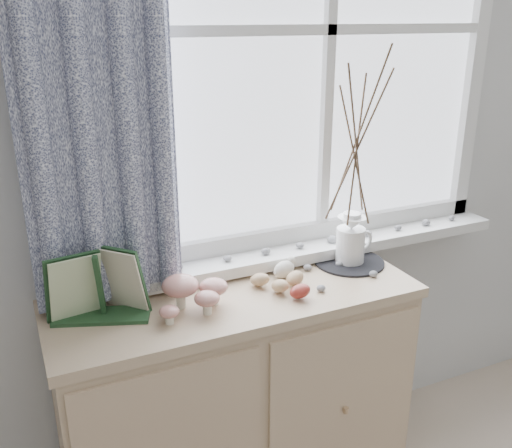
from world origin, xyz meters
name	(u,v)px	position (x,y,z in m)	size (l,w,h in m)	color
sideboard	(238,404)	(-0.15, 1.75, 0.43)	(1.20, 0.45, 0.85)	tan
botanical_book	(101,288)	(-0.57, 1.75, 0.96)	(0.32, 0.13, 0.23)	#1F4122
toadstool_cluster	(192,291)	(-0.31, 1.72, 0.91)	(0.23, 0.17, 0.11)	white
wooden_eggs	(284,284)	(0.00, 1.71, 0.88)	(0.16, 0.17, 0.07)	tan
songbird_figurine	(284,268)	(0.05, 1.80, 0.88)	(0.12, 0.06, 0.06)	beige
crocheted_doily	(349,262)	(0.32, 1.81, 0.85)	(0.25, 0.25, 0.01)	black
twig_pitcher	(357,142)	(0.32, 1.81, 1.30)	(0.31, 0.31, 0.78)	silver
sideboard_pebbles	(323,272)	(0.18, 1.76, 0.86)	(0.33, 0.23, 0.02)	gray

